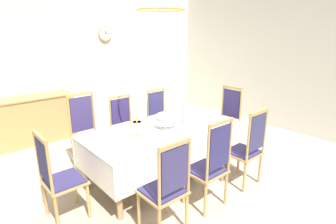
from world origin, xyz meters
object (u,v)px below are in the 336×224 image
chair_head_east (226,119)px  chair_north_c (160,117)px  chair_head_west (58,176)px  candlestick_west (137,125)px  bowl_far_left (119,127)px  spoon_secondary (130,124)px  dining_table (162,133)px  mounted_clock (105,34)px  chair_north_a (87,133)px  chandelier (161,8)px  chair_south_a (166,186)px  chair_south_b (210,164)px  spoon_primary (80,138)px  soup_tureen (165,120)px  chair_south_c (247,147)px  chair_north_b (125,126)px  candlestick_east (183,113)px  bowl_near_right (137,123)px  bowl_near_left (90,135)px  sideboard (36,120)px

chair_head_east → chair_north_c: bearing=39.1°
chair_head_west → candlestick_west: bearing=90.0°
candlestick_west → bowl_far_left: bearing=94.1°
chair_head_west → spoon_secondary: chair_head_west is taller
dining_table → mounted_clock: mounted_clock is taller
chair_north_c → chair_head_east: bearing=129.1°
chair_north_a → chandelier: bearing=127.1°
chair_south_a → candlestick_west: 1.05m
chair_south_b → chair_head_west: chair_south_b is taller
dining_table → chair_north_c: 1.21m
chair_north_a → chair_south_a: bearing=90.0°
spoon_primary → dining_table: bearing=-28.8°
chair_head_east → chandelier: chandelier is taller
soup_tureen → bowl_far_left: soup_tureen is taller
chair_south_c → chair_north_b: bearing=112.3°
chair_south_a → bowl_far_left: chair_south_a is taller
chair_head_west → candlestick_west: size_ratio=2.95×
chair_north_a → candlestick_east: bearing=140.3°
chair_head_west → candlestick_east: (1.93, 0.00, 0.35)m
chair_head_west → bowl_far_left: bearing=111.7°
chair_south_a → bowl_near_right: size_ratio=6.70×
chair_south_b → bowl_near_left: (-0.88, 1.35, 0.20)m
soup_tureen → bowl_near_right: 0.47m
chair_head_west → spoon_primary: (0.47, 0.43, 0.21)m
chair_north_c → mounted_clock: (-0.03, 1.89, 1.48)m
candlestick_west → spoon_primary: bearing=145.0°
mounted_clock → chair_north_c: bearing=-89.1°
chair_north_b → sideboard: 1.91m
chair_north_a → sideboard: size_ratio=0.83×
mounted_clock → chair_south_b: bearing=-101.2°
chair_north_a → chair_north_b: (0.68, -0.01, -0.05)m
bowl_near_right → sideboard: sideboard is taller
candlestick_west → bowl_far_left: 0.44m
chair_south_a → chair_north_c: bearing=52.3°
chair_head_east → sideboard: chair_head_east is taller
chair_north_b → chair_head_east: bearing=148.5°
chair_north_c → chair_south_c: bearing=90.0°
soup_tureen → chair_south_b: bearing=-96.2°
chair_north_c → chair_south_b: bearing=67.7°
chandelier → candlestick_east: bearing=-0.0°
soup_tureen → candlestick_east: candlestick_east is taller
candlestick_east → mounted_clock: mounted_clock is taller
chair_south_c → bowl_near_right: bearing=123.5°
bowl_near_right → chandelier: chandelier is taller
chair_south_b → chandelier: chandelier is taller
chair_head_west → bowl_near_left: chair_head_west is taller
dining_table → spoon_secondary: size_ratio=12.69×
chair_north_a → chair_north_c: chair_north_a is taller
soup_tureen → dining_table: bearing=-180.0°
soup_tureen → sideboard: size_ratio=0.22×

